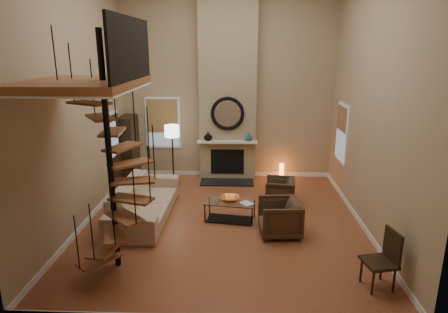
{
  "coord_description": "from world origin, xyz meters",
  "views": [
    {
      "loc": [
        0.33,
        -7.82,
        3.74
      ],
      "look_at": [
        0.0,
        0.4,
        1.4
      ],
      "focal_mm": 30.97,
      "sensor_mm": 36.0,
      "label": 1
    }
  ],
  "objects_px": {
    "armchair_far": "(283,218)",
    "side_chair": "(384,257)",
    "hutch": "(129,148)",
    "floor_lamp": "(172,136)",
    "armchair_near": "(283,191)",
    "accent_lamp": "(282,171)",
    "sofa": "(145,200)",
    "coffee_table": "(230,208)"
  },
  "relations": [
    {
      "from": "armchair_far",
      "to": "side_chair",
      "type": "relative_size",
      "value": 0.84
    },
    {
      "from": "hutch",
      "to": "side_chair",
      "type": "xyz_separation_m",
      "value": [
        5.46,
        -5.04,
        -0.42
      ]
    },
    {
      "from": "floor_lamp",
      "to": "side_chair",
      "type": "distance_m",
      "value": 6.26
    },
    {
      "from": "armchair_near",
      "to": "accent_lamp",
      "type": "bearing_deg",
      "value": -177.82
    },
    {
      "from": "hutch",
      "to": "floor_lamp",
      "type": "bearing_deg",
      "value": -18.18
    },
    {
      "from": "armchair_near",
      "to": "floor_lamp",
      "type": "height_order",
      "value": "floor_lamp"
    },
    {
      "from": "hutch",
      "to": "armchair_near",
      "type": "distance_m",
      "value": 4.59
    },
    {
      "from": "sofa",
      "to": "side_chair",
      "type": "xyz_separation_m",
      "value": [
        4.45,
        -2.52,
        0.13
      ]
    },
    {
      "from": "hutch",
      "to": "coffee_table",
      "type": "relative_size",
      "value": 1.58
    },
    {
      "from": "armchair_far",
      "to": "accent_lamp",
      "type": "bearing_deg",
      "value": 170.43
    },
    {
      "from": "hutch",
      "to": "side_chair",
      "type": "relative_size",
      "value": 1.85
    },
    {
      "from": "armchair_near",
      "to": "coffee_table",
      "type": "xyz_separation_m",
      "value": [
        -1.26,
        -0.93,
        -0.07
      ]
    },
    {
      "from": "hutch",
      "to": "coffee_table",
      "type": "distance_m",
      "value": 4.03
    },
    {
      "from": "coffee_table",
      "to": "accent_lamp",
      "type": "distance_m",
      "value": 3.17
    },
    {
      "from": "armchair_near",
      "to": "hutch",
      "type": "bearing_deg",
      "value": -104.93
    },
    {
      "from": "armchair_far",
      "to": "side_chair",
      "type": "bearing_deg",
      "value": 33.59
    },
    {
      "from": "accent_lamp",
      "to": "side_chair",
      "type": "relative_size",
      "value": 0.47
    },
    {
      "from": "side_chair",
      "to": "armchair_far",
      "type": "bearing_deg",
      "value": 127.84
    },
    {
      "from": "sofa",
      "to": "floor_lamp",
      "type": "relative_size",
      "value": 1.64
    },
    {
      "from": "armchair_near",
      "to": "accent_lamp",
      "type": "height_order",
      "value": "armchair_near"
    },
    {
      "from": "armchair_near",
      "to": "armchair_far",
      "type": "distance_m",
      "value": 1.52
    },
    {
      "from": "armchair_near",
      "to": "armchair_far",
      "type": "relative_size",
      "value": 0.85
    },
    {
      "from": "coffee_table",
      "to": "floor_lamp",
      "type": "relative_size",
      "value": 0.68
    },
    {
      "from": "hutch",
      "to": "floor_lamp",
      "type": "xyz_separation_m",
      "value": [
        1.32,
        -0.43,
        0.46
      ]
    },
    {
      "from": "accent_lamp",
      "to": "floor_lamp",
      "type": "bearing_deg",
      "value": -169.07
    },
    {
      "from": "armchair_far",
      "to": "coffee_table",
      "type": "xyz_separation_m",
      "value": [
        -1.12,
        0.58,
        -0.07
      ]
    },
    {
      "from": "accent_lamp",
      "to": "coffee_table",
      "type": "bearing_deg",
      "value": -116.93
    },
    {
      "from": "hutch",
      "to": "coffee_table",
      "type": "height_order",
      "value": "hutch"
    },
    {
      "from": "hutch",
      "to": "coffee_table",
      "type": "xyz_separation_m",
      "value": [
        2.95,
        -2.66,
        -0.67
      ]
    },
    {
      "from": "armchair_near",
      "to": "coffee_table",
      "type": "distance_m",
      "value": 1.57
    },
    {
      "from": "coffee_table",
      "to": "side_chair",
      "type": "bearing_deg",
      "value": -43.41
    },
    {
      "from": "coffee_table",
      "to": "accent_lamp",
      "type": "xyz_separation_m",
      "value": [
        1.43,
        2.82,
        -0.03
      ]
    },
    {
      "from": "hutch",
      "to": "armchair_near",
      "type": "height_order",
      "value": "hutch"
    },
    {
      "from": "sofa",
      "to": "armchair_far",
      "type": "distance_m",
      "value": 3.14
    },
    {
      "from": "armchair_far",
      "to": "accent_lamp",
      "type": "distance_m",
      "value": 3.42
    },
    {
      "from": "floor_lamp",
      "to": "accent_lamp",
      "type": "xyz_separation_m",
      "value": [
        3.06,
        0.59,
        -1.16
      ]
    },
    {
      "from": "sofa",
      "to": "floor_lamp",
      "type": "bearing_deg",
      "value": -7.52
    },
    {
      "from": "accent_lamp",
      "to": "hutch",
      "type": "bearing_deg",
      "value": -177.93
    },
    {
      "from": "floor_lamp",
      "to": "armchair_far",
      "type": "bearing_deg",
      "value": -45.65
    },
    {
      "from": "hutch",
      "to": "armchair_far",
      "type": "bearing_deg",
      "value": -38.57
    },
    {
      "from": "sofa",
      "to": "armchair_near",
      "type": "relative_size",
      "value": 3.95
    },
    {
      "from": "hutch",
      "to": "armchair_near",
      "type": "xyz_separation_m",
      "value": [
        4.21,
        -1.73,
        -0.6
      ]
    }
  ]
}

